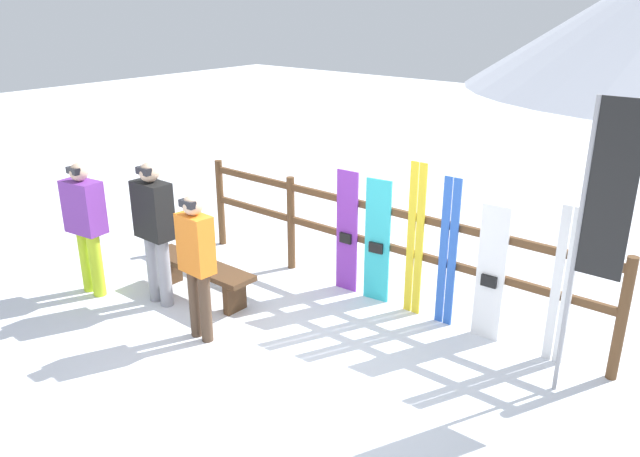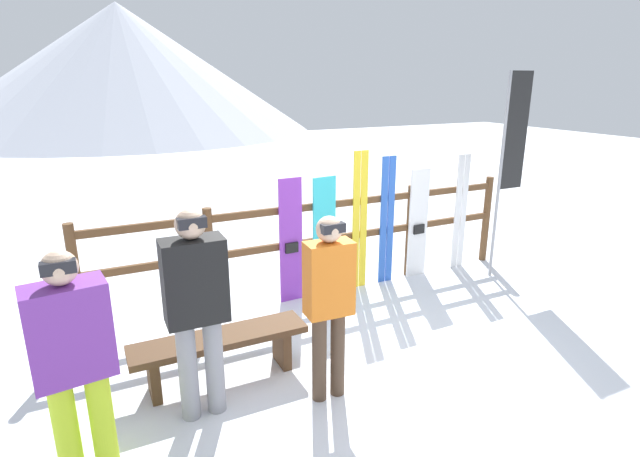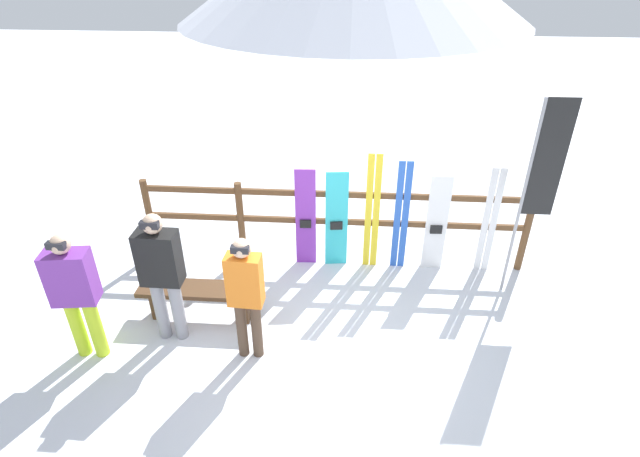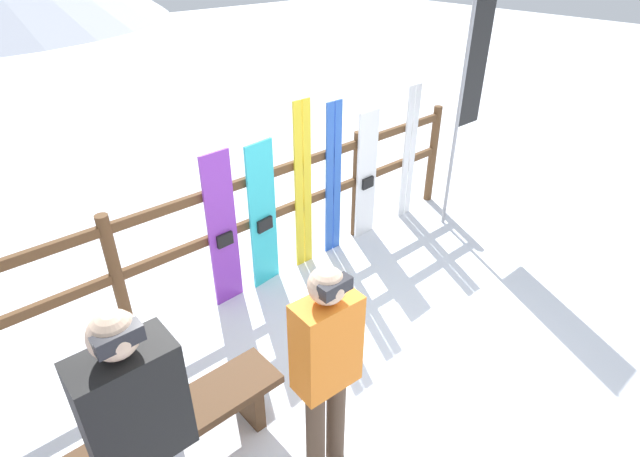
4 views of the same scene
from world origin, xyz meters
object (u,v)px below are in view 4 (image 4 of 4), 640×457
(snowboard_purple, at_px, (223,232))
(ski_pair_blue, at_px, (333,181))
(snowboard_cyan, at_px, (263,217))
(person_orange, at_px, (326,362))
(ski_pair_yellow, at_px, (303,188))
(ski_pair_white, at_px, (409,153))
(rental_flag, at_px, (470,80))
(snowboard_white, at_px, (366,176))
(bench, at_px, (171,432))
(person_black, at_px, (140,429))

(snowboard_purple, height_order, ski_pair_blue, ski_pair_blue)
(snowboard_cyan, bearing_deg, person_orange, -115.45)
(ski_pair_yellow, bearing_deg, ski_pair_blue, 0.00)
(person_orange, xyz_separation_m, ski_pair_white, (2.96, 1.87, -0.12))
(ski_pair_white, distance_m, rental_flag, 1.03)
(snowboard_white, xyz_separation_m, ski_pair_white, (0.70, 0.00, 0.07))
(bench, xyz_separation_m, snowboard_purple, (1.19, 1.24, 0.41))
(person_orange, bearing_deg, rental_flag, 23.46)
(bench, distance_m, snowboard_white, 3.27)
(person_orange, bearing_deg, ski_pair_blue, 46.54)
(person_orange, relative_size, ski_pair_yellow, 0.90)
(bench, relative_size, snowboard_cyan, 1.04)
(snowboard_purple, relative_size, ski_pair_blue, 0.90)
(ski_pair_white, bearing_deg, rental_flag, -55.54)
(bench, distance_m, ski_pair_yellow, 2.51)
(bench, xyz_separation_m, snowboard_white, (2.99, 1.24, 0.39))
(person_black, bearing_deg, rental_flag, 15.61)
(snowboard_white, bearing_deg, ski_pair_white, 0.28)
(ski_pair_blue, bearing_deg, bench, -153.56)
(person_black, xyz_separation_m, snowboard_cyan, (1.87, 1.64, -0.24))
(person_orange, height_order, rental_flag, rental_flag)
(person_orange, height_order, snowboard_white, person_orange)
(person_black, relative_size, ski_pair_white, 1.05)
(ski_pair_blue, relative_size, ski_pair_white, 1.03)
(person_orange, height_order, ski_pair_white, ski_pair_white)
(bench, relative_size, ski_pair_blue, 0.92)
(person_black, xyz_separation_m, ski_pair_white, (3.95, 1.64, -0.17))
(snowboard_cyan, bearing_deg, snowboard_purple, 180.00)
(person_black, height_order, ski_pair_blue, person_black)
(snowboard_purple, xyz_separation_m, snowboard_white, (1.80, -0.00, -0.02))
(ski_pair_white, bearing_deg, ski_pair_blue, 180.00)
(snowboard_white, height_order, rental_flag, rental_flag)
(ski_pair_yellow, bearing_deg, rental_flag, -13.37)
(person_orange, distance_m, snowboard_purple, 1.93)
(snowboard_purple, relative_size, snowboard_cyan, 1.02)
(person_black, xyz_separation_m, person_orange, (0.98, -0.23, -0.05))
(person_orange, relative_size, ski_pair_blue, 0.95)
(bench, height_order, snowboard_purple, snowboard_purple)
(ski_pair_blue, xyz_separation_m, ski_pair_white, (1.19, -0.00, -0.03))
(snowboard_purple, relative_size, ski_pair_yellow, 0.86)
(person_black, relative_size, person_orange, 1.07)
(ski_pair_yellow, bearing_deg, snowboard_purple, -179.79)
(snowboard_white, bearing_deg, person_orange, -140.42)
(ski_pair_white, bearing_deg, snowboard_purple, -179.92)
(snowboard_cyan, relative_size, ski_pair_yellow, 0.84)
(person_orange, distance_m, snowboard_white, 2.94)
(bench, height_order, rental_flag, rental_flag)
(person_orange, xyz_separation_m, snowboard_purple, (0.46, 1.87, -0.18))
(person_black, distance_m, ski_pair_white, 4.28)
(snowboard_cyan, xyz_separation_m, ski_pair_blue, (0.88, 0.00, 0.09))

